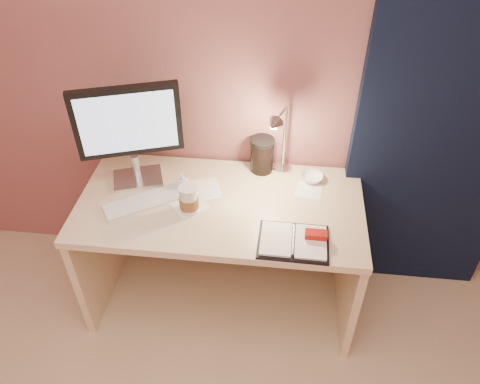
# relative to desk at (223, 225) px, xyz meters

# --- Properties ---
(room) EXTENTS (3.50, 3.50, 3.50)m
(room) POSITION_rel_desk_xyz_m (0.95, 0.24, 0.63)
(room) COLOR #C6B28E
(room) RESTS_ON ground
(desk) EXTENTS (1.40, 0.70, 0.73)m
(desk) POSITION_rel_desk_xyz_m (0.00, 0.00, 0.00)
(desk) COLOR beige
(desk) RESTS_ON ground
(monitor) EXTENTS (0.49, 0.25, 0.54)m
(monitor) POSITION_rel_desk_xyz_m (-0.45, 0.06, 0.55)
(monitor) COLOR silver
(monitor) RESTS_ON desk
(keyboard) EXTENTS (0.41, 0.33, 0.02)m
(keyboard) POSITION_rel_desk_xyz_m (-0.36, -0.11, 0.23)
(keyboard) COLOR silver
(keyboard) RESTS_ON desk
(planner) EXTENTS (0.32, 0.24, 0.05)m
(planner) POSITION_rel_desk_xyz_m (0.37, -0.30, 0.24)
(planner) COLOR black
(planner) RESTS_ON desk
(paper_a) EXTENTS (0.22, 0.22, 0.00)m
(paper_a) POSITION_rel_desk_xyz_m (-0.10, 0.01, 0.23)
(paper_a) COLOR white
(paper_a) RESTS_ON desk
(paper_b) EXTENTS (0.14, 0.14, 0.00)m
(paper_b) POSITION_rel_desk_xyz_m (0.43, 0.06, 0.23)
(paper_b) COLOR white
(paper_b) RESTS_ON desk
(paper_c) EXTENTS (0.22, 0.22, 0.00)m
(paper_c) POSITION_rel_desk_xyz_m (-0.15, -0.11, 0.23)
(paper_c) COLOR white
(paper_c) RESTS_ON desk
(coffee_cup) EXTENTS (0.09, 0.09, 0.15)m
(coffee_cup) POSITION_rel_desk_xyz_m (-0.14, -0.15, 0.30)
(coffee_cup) COLOR silver
(coffee_cup) RESTS_ON desk
(bowl) EXTENTS (0.14, 0.14, 0.03)m
(bowl) POSITION_rel_desk_xyz_m (0.45, 0.15, 0.24)
(bowl) COLOR white
(bowl) RESTS_ON desk
(lotion_bottle) EXTENTS (0.05, 0.05, 0.10)m
(lotion_bottle) POSITION_rel_desk_xyz_m (-0.20, 0.01, 0.27)
(lotion_bottle) COLOR silver
(lotion_bottle) RESTS_ON desk
(dark_jar) EXTENTS (0.12, 0.12, 0.17)m
(dark_jar) POSITION_rel_desk_xyz_m (0.18, 0.22, 0.31)
(dark_jar) COLOR black
(dark_jar) RESTS_ON desk
(desk_lamp) EXTENTS (0.15, 0.25, 0.40)m
(desk_lamp) POSITION_rel_desk_xyz_m (0.32, 0.13, 0.48)
(desk_lamp) COLOR silver
(desk_lamp) RESTS_ON desk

